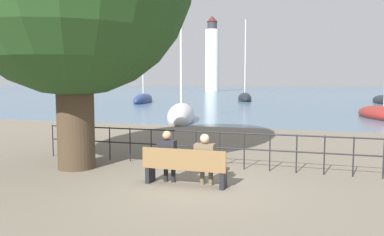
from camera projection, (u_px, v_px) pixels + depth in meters
ground_plane at (186, 185)px, 8.94m from camera, size 1000.00×1000.00×0.00m
harbor_water at (302, 88)px, 162.61m from camera, size 600.00×300.00×0.01m
park_bench at (185, 167)px, 8.84m from camera, size 2.04×0.45×0.90m
seated_person_left at (167, 155)px, 9.03m from camera, size 0.43×0.35×1.29m
seated_person_right at (205, 158)px, 8.75m from camera, size 0.47×0.35×1.25m
promenade_railing at (208, 143)px, 10.80m from camera, size 10.67×0.04×1.05m
sailboat_0 at (143, 100)px, 45.88m from camera, size 3.29×8.10×10.45m
sailboat_2 at (245, 98)px, 49.80m from camera, size 2.94×5.37×11.14m
sailboat_3 at (384, 114)px, 25.74m from camera, size 3.95×7.18×9.93m
sailboat_5 at (181, 115)px, 23.86m from camera, size 3.27×6.70×10.07m
harbor_lighthouse at (212, 56)px, 109.91m from camera, size 4.01×4.01×21.88m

